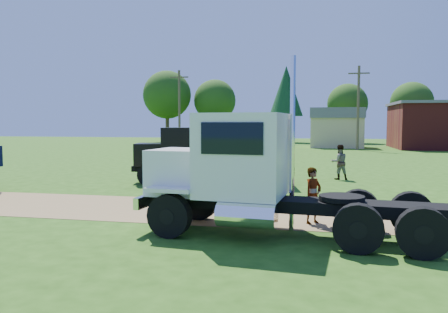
% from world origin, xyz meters
% --- Properties ---
extents(ground, '(140.00, 140.00, 0.00)m').
position_xyz_m(ground, '(0.00, 0.00, 0.00)').
color(ground, '#22480F').
rests_on(ground, ground).
extents(dirt_track, '(120.00, 4.20, 0.01)m').
position_xyz_m(dirt_track, '(0.00, 0.00, 0.01)').
color(dirt_track, olive).
rests_on(dirt_track, ground).
extents(white_semi_tractor, '(7.93, 3.27, 4.71)m').
position_xyz_m(white_semi_tractor, '(-0.34, -2.55, 1.61)').
color(white_semi_tractor, black).
rests_on(white_semi_tractor, ground).
extents(black_dump_truck, '(7.36, 3.38, 3.12)m').
position_xyz_m(black_dump_truck, '(-3.40, 6.69, 1.72)').
color(black_dump_truck, black).
rests_on(black_dump_truck, ground).
extents(orange_pickup, '(6.49, 4.73, 1.64)m').
position_xyz_m(orange_pickup, '(-3.03, 6.83, 0.82)').
color(orange_pickup, red).
rests_on(orange_pickup, ground).
extents(spectator_a, '(0.69, 0.71, 1.64)m').
position_xyz_m(spectator_a, '(1.37, -1.13, 0.82)').
color(spectator_a, '#999999').
rests_on(spectator_a, ground).
extents(spectator_b, '(1.02, 0.88, 1.80)m').
position_xyz_m(spectator_b, '(2.69, 9.28, 0.90)').
color(spectator_b, '#999999').
rests_on(spectator_b, ground).
extents(tan_shed, '(6.20, 5.40, 4.70)m').
position_xyz_m(tan_shed, '(4.00, 40.00, 2.42)').
color(tan_shed, tan).
rests_on(tan_shed, ground).
extents(utility_poles, '(42.20, 0.28, 9.00)m').
position_xyz_m(utility_poles, '(6.00, 35.00, 4.71)').
color(utility_poles, '#453727').
rests_on(utility_poles, ground).
extents(tree_row, '(57.42, 11.80, 11.43)m').
position_xyz_m(tree_row, '(0.08, 50.69, 6.59)').
color(tree_row, '#3E2E19').
rests_on(tree_row, ground).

